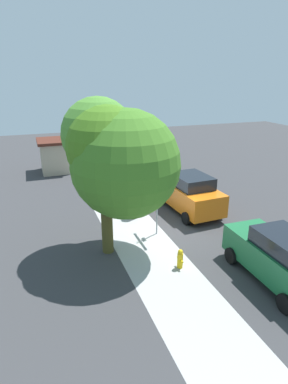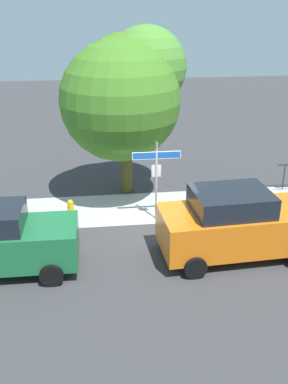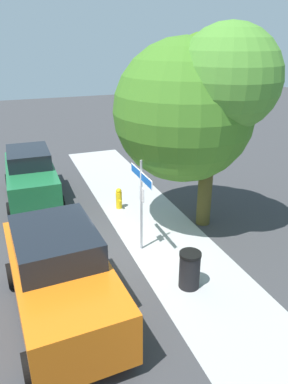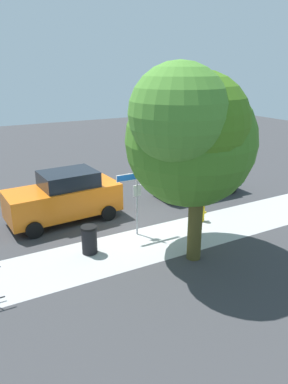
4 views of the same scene
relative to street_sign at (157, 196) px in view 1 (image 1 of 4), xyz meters
The scene contains 11 objects.
ground_plane 1.93m from the street_sign, 114.04° to the right, with size 60.00×60.00×0.00m, color #38383A.
sidewalk_strip 2.76m from the street_sign, 26.27° to the left, with size 24.00×2.60×0.00m, color #A6A6A5.
street_sign is the anchor object (origin of this frame).
shade_tree 3.11m from the street_sign, 111.52° to the left, with size 4.57×4.35×6.22m.
car_green 5.59m from the street_sign, 151.08° to the right, with size 4.39×1.96×1.93m.
car_orange 3.38m from the street_sign, 53.02° to the right, with size 4.61×2.34×2.06m.
car_blue 8.98m from the street_sign, 18.79° to the right, with size 4.10×2.16×2.17m.
iron_fence 7.96m from the street_sign, 14.00° to the left, with size 5.07×0.04×1.07m.
utility_shed 12.63m from the street_sign, 15.63° to the left, with size 2.84×2.41×2.44m.
fire_hydrant 3.27m from the street_sign, behind, with size 0.42×0.22×0.78m.
trash_bin 2.56m from the street_sign, 13.37° to the left, with size 0.55×0.55×0.98m.
Camera 1 is at (-12.31, 5.48, 6.98)m, focal length 30.25 mm.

